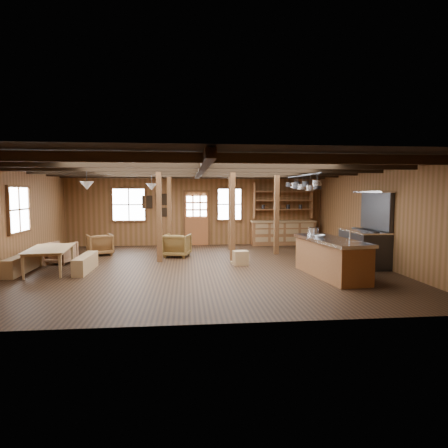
{
  "coord_description": "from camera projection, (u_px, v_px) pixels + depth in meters",
  "views": [
    {
      "loc": [
        -0.38,
        -10.22,
        2.07
      ],
      "look_at": [
        0.76,
        1.18,
        1.1
      ],
      "focal_mm": 30.0,
      "sensor_mm": 36.0,
      "label": 1
    }
  ],
  "objects": [
    {
      "name": "bench_aisle",
      "position": [
        86.0,
        263.0,
        9.8
      ],
      "size": [
        0.29,
        1.55,
        0.43
      ],
      "primitive_type": "cube",
      "color": "olive",
      "rests_on": "floor"
    },
    {
      "name": "pot_rack",
      "position": [
        301.0,
        185.0,
        10.79
      ],
      "size": [
        0.46,
        3.0,
        0.45
      ],
      "color": "#2C2D2F",
      "rests_on": "ceiling"
    },
    {
      "name": "timber_posts",
      "position": [
        214.0,
        213.0,
        12.34
      ],
      "size": [
        3.95,
        2.35,
        2.8
      ],
      "color": "#462514",
      "rests_on": "floor"
    },
    {
      "name": "armchair_a",
      "position": [
        100.0,
        245.0,
        12.36
      ],
      "size": [
        1.0,
        1.01,
        0.7
      ],
      "primitive_type": "imported",
      "rotation": [
        0.0,
        0.0,
        3.57
      ],
      "color": "brown",
      "rests_on": "floor"
    },
    {
      "name": "commercial_range",
      "position": [
        366.0,
        242.0,
        10.54
      ],
      "size": [
        0.88,
        1.71,
        2.11
      ],
      "color": "#2C2D2F",
      "rests_on": "floor"
    },
    {
      "name": "back_door",
      "position": [
        197.0,
        223.0,
        14.68
      ],
      "size": [
        1.02,
        0.08,
        2.15
      ],
      "color": "brown",
      "rests_on": "floor"
    },
    {
      "name": "dining_table",
      "position": [
        51.0,
        260.0,
        9.71
      ],
      "size": [
        1.21,
        1.9,
        0.63
      ],
      "primitive_type": "imported",
      "rotation": [
        0.0,
        0.0,
        1.69
      ],
      "color": "olive",
      "rests_on": "floor"
    },
    {
      "name": "window_back_right",
      "position": [
        229.0,
        204.0,
        14.76
      ],
      "size": [
        1.02,
        0.06,
        1.32
      ],
      "color": "white",
      "rests_on": "wall_back"
    },
    {
      "name": "window_left",
      "position": [
        19.0,
        210.0,
        10.22
      ],
      "size": [
        0.14,
        1.24,
        1.32
      ],
      "color": "white",
      "rests_on": "wall_back"
    },
    {
      "name": "pendant_lamps",
      "position": [
        122.0,
        186.0,
        10.93
      ],
      "size": [
        1.86,
        2.36,
        0.66
      ],
      "color": "#2C2D2F",
      "rests_on": "ceiling"
    },
    {
      "name": "bench_wall",
      "position": [
        21.0,
        264.0,
        9.64
      ],
      "size": [
        0.31,
        1.63,
        0.45
      ],
      "primitive_type": "cube",
      "color": "olive",
      "rests_on": "floor"
    },
    {
      "name": "notice_boards",
      "position": [
        158.0,
        204.0,
        14.48
      ],
      "size": [
        1.08,
        0.03,
        0.9
      ],
      "color": "beige",
      "rests_on": "wall_back"
    },
    {
      "name": "kitchen_island",
      "position": [
        331.0,
        257.0,
        9.19
      ],
      "size": [
        1.18,
        2.59,
        1.2
      ],
      "rotation": [
        0.0,
        0.0,
        0.12
      ],
      "color": "brown",
      "rests_on": "floor"
    },
    {
      "name": "armchair_b",
      "position": [
        177.0,
        245.0,
        12.05
      ],
      "size": [
        0.97,
        0.99,
        0.74
      ],
      "primitive_type": "imported",
      "rotation": [
        0.0,
        0.0,
        2.89
      ],
      "color": "brown",
      "rests_on": "floor"
    },
    {
      "name": "counter_pot",
      "position": [
        313.0,
        231.0,
        10.12
      ],
      "size": [
        0.29,
        0.29,
        0.17
      ],
      "primitive_type": "cylinder",
      "color": "silver",
      "rests_on": "kitchen_island"
    },
    {
      "name": "room",
      "position": [
        201.0,
        217.0,
        10.23
      ],
      "size": [
        10.04,
        9.04,
        2.84
      ],
      "color": "black",
      "rests_on": "ground"
    },
    {
      "name": "window_back_left",
      "position": [
        129.0,
        205.0,
        14.38
      ],
      "size": [
        1.32,
        0.06,
        1.32
      ],
      "color": "white",
      "rests_on": "wall_back"
    },
    {
      "name": "armchair_c",
      "position": [
        61.0,
        253.0,
        10.91
      ],
      "size": [
        0.88,
        0.89,
        0.64
      ],
      "primitive_type": "imported",
      "rotation": [
        0.0,
        0.0,
        2.79
      ],
      "color": "brown",
      "rests_on": "floor"
    },
    {
      "name": "back_counter",
      "position": [
        283.0,
        230.0,
        14.8
      ],
      "size": [
        2.55,
        0.6,
        2.45
      ],
      "color": "brown",
      "rests_on": "floor"
    },
    {
      "name": "step_stool",
      "position": [
        240.0,
        258.0,
        10.67
      ],
      "size": [
        0.51,
        0.41,
        0.41
      ],
      "primitive_type": "cube",
      "rotation": [
        0.0,
        0.0,
        0.19
      ],
      "color": "olive",
      "rests_on": "floor"
    },
    {
      "name": "ceiling_joists",
      "position": [
        200.0,
        170.0,
        10.29
      ],
      "size": [
        9.8,
        8.82,
        0.18
      ],
      "color": "black",
      "rests_on": "ceiling"
    },
    {
      "name": "bowl",
      "position": [
        319.0,
        236.0,
        9.37
      ],
      "size": [
        0.33,
        0.33,
        0.07
      ],
      "primitive_type": "imported",
      "rotation": [
        0.0,
        0.0,
        -0.15
      ],
      "color": "silver",
      "rests_on": "kitchen_island"
    }
  ]
}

